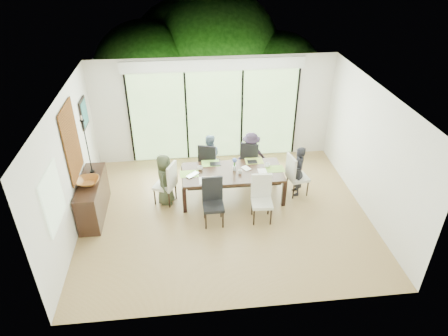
{
  "coord_description": "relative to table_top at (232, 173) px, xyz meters",
  "views": [
    {
      "loc": [
        -0.78,
        -6.78,
        5.3
      ],
      "look_at": [
        0.0,
        0.25,
        1.0
      ],
      "focal_mm": 32.0,
      "sensor_mm": 36.0,
      "label": 1
    }
  ],
  "objects": [
    {
      "name": "art_canvas",
      "position": [
        -3.18,
        1.1,
        1.09
      ],
      "size": [
        0.01,
        0.45,
        0.55
      ],
      "primitive_type": "cube",
      "color": "#1B5757",
      "rests_on": "wall_left"
    },
    {
      "name": "rail_top",
      "position": [
        -0.23,
        3.6,
        -0.11
      ],
      "size": [
        6.0,
        0.08,
        0.06
      ],
      "primitive_type": "cube",
      "color": "#513223",
      "rests_on": "deck"
    },
    {
      "name": "table_leg_bl",
      "position": [
        -1.08,
        0.43,
        -0.34
      ],
      "size": [
        0.08,
        0.08,
        0.63
      ],
      "primitive_type": "cube",
      "color": "black",
      "rests_on": "floor"
    },
    {
      "name": "platter_base",
      "position": [
        -0.55,
        -0.3,
        0.04
      ],
      "size": [
        0.24,
        0.24,
        0.02
      ],
      "primitive_type": "cube",
      "color": "white",
      "rests_on": "table_top"
    },
    {
      "name": "foliage_far",
      "position": [
        -0.83,
        5.9,
        0.96
      ],
      "size": [
        3.6,
        3.6,
        3.6
      ],
      "primitive_type": "sphere",
      "color": "#14380F",
      "rests_on": "ground"
    },
    {
      "name": "hyacinth_blooms",
      "position": [
        0.05,
        0.05,
        0.28
      ],
      "size": [
        0.1,
        0.1,
        0.1
      ],
      "primitive_type": "sphere",
      "color": "#516CCC",
      "rests_on": "table_top"
    },
    {
      "name": "cup_a",
      "position": [
        -0.7,
        0.15,
        0.07
      ],
      "size": [
        0.15,
        0.15,
        0.09
      ],
      "primitive_type": "imported",
      "rotation": [
        0.0,
        0.0,
        0.34
      ],
      "color": "white",
      "rests_on": "table_top"
    },
    {
      "name": "tapestry",
      "position": [
        -3.2,
        -0.2,
        1.04
      ],
      "size": [
        0.02,
        1.0,
        1.5
      ],
      "primitive_type": "cube",
      "color": "brown",
      "rests_on": "wall_left"
    },
    {
      "name": "chair_far_left",
      "position": [
        -0.45,
        0.85,
        -0.16
      ],
      "size": [
        0.53,
        0.53,
        1.01
      ],
      "primitive_type": null,
      "rotation": [
        0.0,
        0.0,
        2.82
      ],
      "color": "black",
      "rests_on": "floor"
    },
    {
      "name": "mullion_a",
      "position": [
        -2.33,
        1.86,
        0.54
      ],
      "size": [
        0.05,
        0.04,
        2.3
      ],
      "primitive_type": "cube",
      "color": "black",
      "rests_on": "wall_back"
    },
    {
      "name": "art_frame",
      "position": [
        -3.2,
        1.1,
        1.09
      ],
      "size": [
        0.03,
        0.55,
        0.65
      ],
      "primitive_type": "cube",
      "color": "black",
      "rests_on": "wall_left"
    },
    {
      "name": "placemat_far_r",
      "position": [
        0.55,
        0.4,
        0.03
      ],
      "size": [
        0.4,
        0.29,
        0.01
      ],
      "primitive_type": "cube",
      "color": "#96AB3D",
      "rests_on": "table_top"
    },
    {
      "name": "placemat_far_l",
      "position": [
        -0.45,
        0.4,
        0.03
      ],
      "size": [
        0.4,
        0.29,
        0.01
      ],
      "primitive_type": "cube",
      "color": "#85C345",
      "rests_on": "table_top"
    },
    {
      "name": "ceiling",
      "position": [
        -0.23,
        -0.6,
        2.05
      ],
      "size": [
        6.0,
        5.0,
        0.01
      ],
      "primitive_type": "cube",
      "color": "white",
      "rests_on": "wall_back"
    },
    {
      "name": "table_apron",
      "position": [
        0.0,
        -0.0,
        -0.08
      ],
      "size": [
        2.02,
        0.82,
        0.09
      ],
      "primitive_type": "cube",
      "color": "black",
      "rests_on": "floor"
    },
    {
      "name": "chair_far_right",
      "position": [
        0.55,
        0.85,
        -0.16
      ],
      "size": [
        0.54,
        0.54,
        1.01
      ],
      "primitive_type": null,
      "rotation": [
        0.0,
        0.0,
        2.79
      ],
      "color": "black",
      "rests_on": "floor"
    },
    {
      "name": "candlestick_base",
      "position": [
        -2.99,
        0.05,
        0.2
      ],
      "size": [
        0.09,
        0.09,
        0.04
      ],
      "primitive_type": "cylinder",
      "color": "black",
      "rests_on": "sideboard"
    },
    {
      "name": "tablet_far_l",
      "position": [
        -0.35,
        0.35,
        0.04
      ],
      "size": [
        0.24,
        0.16,
        0.01
      ],
      "primitive_type": "cube",
      "color": "black",
      "rests_on": "table_top"
    },
    {
      "name": "person_right_end",
      "position": [
        1.48,
        -0.0,
        -0.07
      ],
      "size": [
        0.37,
        0.56,
        1.18
      ],
      "primitive_type": "imported",
      "rotation": [
        0.0,
        0.0,
        -1.61
      ],
      "color": "black",
      "rests_on": "floor"
    },
    {
      "name": "foliage_right",
      "position": [
        1.97,
        4.4,
        0.6
      ],
      "size": [
        2.8,
        2.8,
        2.8
      ],
      "primitive_type": "sphere",
      "color": "#14380F",
      "rests_on": "ground"
    },
    {
      "name": "papers",
      "position": [
        0.7,
        -0.05,
        0.03
      ],
      "size": [
        0.27,
        0.2,
        0.0
      ],
      "primitive_type": "cube",
      "color": "white",
      "rests_on": "table_top"
    },
    {
      "name": "hyacinth_stems",
      "position": [
        0.05,
        0.05,
        0.19
      ],
      "size": [
        0.04,
        0.04,
        0.15
      ],
      "primitive_type": "cylinder",
      "color": "#337226",
      "rests_on": "table_top"
    },
    {
      "name": "candlestick_pan",
      "position": [
        -2.99,
        0.05,
        1.37
      ],
      "size": [
        0.09,
        0.09,
        0.03
      ],
      "primitive_type": "cylinder",
      "color": "black",
      "rests_on": "sideboard"
    },
    {
      "name": "placemat_right",
      "position": [
        0.95,
        -0.0,
        0.03
      ],
      "size": [
        0.4,
        0.29,
        0.01
      ],
      "primitive_type": "cube",
      "color": "#75A23A",
      "rests_on": "table_top"
    },
    {
      "name": "blinds_header",
      "position": [
        -0.23,
        1.86,
        1.84
      ],
      "size": [
        4.4,
        0.06,
        0.28
      ],
      "primitive_type": "cube",
      "color": "white",
      "rests_on": "wall_back"
    },
    {
      "name": "cup_c",
      "position": [
        0.8,
        0.1,
        0.07
      ],
      "size": [
        0.16,
        0.16,
        0.09
      ],
      "primitive_type": "imported",
      "rotation": [
        0.0,
        0.0,
        3.84
      ],
      "color": "white",
      "rests_on": "table_top"
    },
    {
      "name": "mullion_b",
      "position": [
        -0.93,
        1.86,
        0.54
      ],
      "size": [
        0.05,
        0.04,
        2.3
      ],
      "primitive_type": "cube",
      "color": "black",
      "rests_on": "wall_back"
    },
    {
      "name": "person_left_end",
      "position": [
        -1.48,
        -0.0,
        -0.07
      ],
      "size": [
        0.47,
        0.62,
        1.18
      ],
      "primitive_type": "imported",
      "rotation": [
        0.0,
        0.0,
        1.33
      ],
      "color": "#3F4830",
      "rests_on": "floor"
    },
    {
      "name": "person_far_left",
      "position": [
        -0.45,
        0.83,
        -0.07
      ],
      "size": [
        0.56,
        0.35,
        1.18
      ],
      "primitive_type": "imported",
      "rotation": [
        0.0,
        0.0,
        3.13
      ],
      "color": "#738FA6",
      "rests_on": "floor"
    },
    {
      "name": "book",
      "position": [
        0.25,
        0.05,
        0.04
      ],
      "size": [
        0.23,
        0.25,
        0.02
      ],
      "primitive_type": "imported",
      "rotation": [
        0.0,
        0.0,
        0.51
      ],
      "color": "white",
      "rests_on": "table_top"
    },
    {
      "name": "deck",
      "position": [
        -0.23,
        2.8,
        -0.71
      ],
      "size": [
        6.0,
        1.8,
        0.1
      ],
      "primitive_type": "cube",
      "color": "#523723",
      "rests_on": "ground"
    },
    {
      "name": "wall_right",
      "position": [
        2.78,
        -0.6,
        0.69
      ],
      "size": [
        0.02,
        5.0,
        2.7
      ],
      "primitive_type": "cube",
      "color": "beige",
      "rests_on": "floor"
    },
    {
      "name": "cup_b",
      "position": [
        0.15,
        -0.1,
        0.07
      ],
      "size": [
        0.1,
        0.1,
        0.08
      ],
      "primitive_type": "imported",
      "rotation": [
        0.0,
        0.0,
        1.68
      ],
      "color": "white",
      "rests_on": "table_top"
    },
    {
      "name": "glass_doors",
      "position": [
        -0.23,
        1.87,
        0.54
      ],
      "size": [
        4.2,
        0.02,
        2.3
      ],
      "primitive_type": "cube",
      "color": "#598C3F",
      "rests_on": "wall_back"
    },
    {
      "name": "vase",
      "position": [
        0.05,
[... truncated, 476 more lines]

